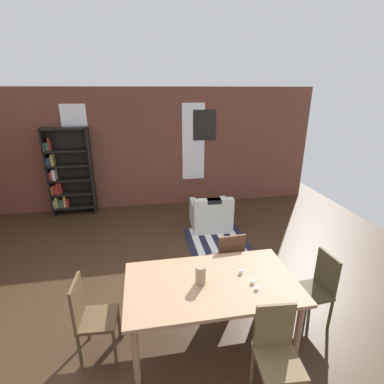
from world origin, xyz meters
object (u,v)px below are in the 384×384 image
vase_on_table (201,275)px  dining_chair_near_right (277,351)px  dining_chair_far_right (228,260)px  bookshelf_tall (68,173)px  armchair_white (211,215)px  dining_chair_head_right (317,287)px  dining_table (211,287)px  dining_chair_head_left (90,315)px

vase_on_table → dining_chair_near_right: 1.02m
dining_chair_near_right → dining_chair_far_right: 1.54m
bookshelf_tall → dining_chair_far_right: bearing=-49.9°
vase_on_table → bookshelf_tall: (-2.25, 4.11, 0.11)m
armchair_white → dining_chair_head_right: bearing=-76.7°
dining_table → dining_chair_far_right: 0.90m
dining_table → dining_chair_head_right: (1.33, 0.00, -0.18)m
bookshelf_tall → vase_on_table: bearing=-61.3°
dining_chair_near_right → dining_chair_head_left: bearing=156.4°
dining_chair_far_right → vase_on_table: bearing=-126.3°
dining_table → vase_on_table: size_ratio=8.91×
vase_on_table → dining_chair_head_right: bearing=0.2°
dining_chair_head_left → dining_chair_far_right: (1.77, 0.76, 0.00)m
vase_on_table → dining_chair_near_right: bearing=-53.7°
bookshelf_tall → armchair_white: 3.40m
dining_chair_head_left → dining_chair_near_right: same height
vase_on_table → dining_chair_head_right: vase_on_table is taller
dining_table → dining_chair_head_right: dining_chair_head_right is taller
dining_chair_head_left → dining_chair_near_right: size_ratio=1.00×
dining_chair_far_right → bookshelf_tall: size_ratio=0.47×
dining_table → vase_on_table: 0.22m
dining_chair_head_left → armchair_white: size_ratio=1.14×
dining_table → dining_chair_near_right: 0.90m
dining_chair_head_right → dining_chair_head_left: size_ratio=1.00×
dining_table → dining_chair_near_right: size_ratio=2.02×
dining_chair_far_right → bookshelf_tall: bearing=130.1°
dining_table → bookshelf_tall: size_ratio=0.96×
dining_chair_near_right → dining_chair_far_right: (-0.00, 1.54, 0.00)m
dining_chair_head_right → dining_chair_near_right: bearing=-139.2°
dining_table → dining_chair_head_left: 1.35m
vase_on_table → dining_chair_head_right: (1.46, 0.00, -0.36)m
dining_chair_head_left → bookshelf_tall: size_ratio=0.47×
dining_table → vase_on_table: (-0.13, 0.00, 0.18)m
dining_chair_near_right → armchair_white: bearing=86.2°
dining_chair_far_right → dining_chair_near_right: bearing=-90.0°
vase_on_table → armchair_white: (0.80, 2.79, -0.60)m
dining_chair_head_left → dining_chair_far_right: bearing=23.3°
dining_chair_near_right → dining_chair_far_right: size_ratio=1.00×
dining_chair_head_left → dining_table: bearing=-0.2°
dining_chair_near_right → bookshelf_tall: (-2.82, 4.88, 0.47)m
dining_chair_far_right → bookshelf_tall: 4.39m
dining_chair_near_right → bookshelf_tall: bearing=120.0°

